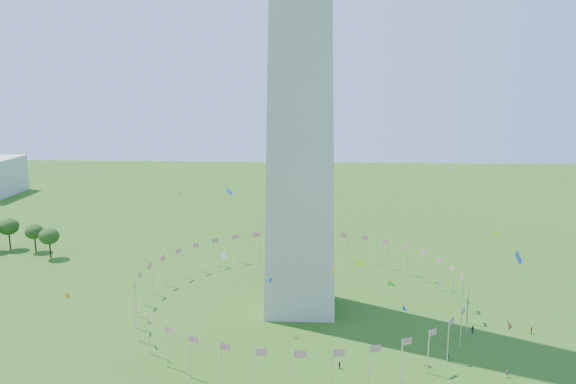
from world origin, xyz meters
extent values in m
cylinder|color=silver|center=(40.00, 50.00, 4.50)|extent=(0.24, 0.24, 9.00)
cylinder|color=silver|center=(39.39, 56.95, 4.50)|extent=(0.24, 0.24, 9.00)
cylinder|color=silver|center=(37.59, 63.68, 4.50)|extent=(0.24, 0.24, 9.00)
cylinder|color=silver|center=(34.64, 70.00, 4.50)|extent=(0.24, 0.24, 9.00)
cylinder|color=silver|center=(30.64, 75.71, 4.50)|extent=(0.24, 0.24, 9.00)
cylinder|color=silver|center=(25.71, 80.64, 4.50)|extent=(0.24, 0.24, 9.00)
cylinder|color=silver|center=(20.00, 84.64, 4.50)|extent=(0.24, 0.24, 9.00)
cylinder|color=silver|center=(13.68, 87.59, 4.50)|extent=(0.24, 0.24, 9.00)
cylinder|color=silver|center=(6.95, 89.39, 4.50)|extent=(0.24, 0.24, 9.00)
cylinder|color=silver|center=(0.00, 90.00, 4.50)|extent=(0.24, 0.24, 9.00)
cylinder|color=silver|center=(-6.95, 89.39, 4.50)|extent=(0.24, 0.24, 9.00)
cylinder|color=silver|center=(-13.68, 87.59, 4.50)|extent=(0.24, 0.24, 9.00)
cylinder|color=silver|center=(-20.00, 84.64, 4.50)|extent=(0.24, 0.24, 9.00)
cylinder|color=silver|center=(-25.71, 80.64, 4.50)|extent=(0.24, 0.24, 9.00)
cylinder|color=silver|center=(-30.64, 75.71, 4.50)|extent=(0.24, 0.24, 9.00)
cylinder|color=silver|center=(-34.64, 70.00, 4.50)|extent=(0.24, 0.24, 9.00)
cylinder|color=silver|center=(-37.59, 63.68, 4.50)|extent=(0.24, 0.24, 9.00)
cylinder|color=silver|center=(-39.39, 56.95, 4.50)|extent=(0.24, 0.24, 9.00)
cylinder|color=silver|center=(-40.00, 50.00, 4.50)|extent=(0.24, 0.24, 9.00)
cylinder|color=silver|center=(-39.39, 43.05, 4.50)|extent=(0.24, 0.24, 9.00)
cylinder|color=silver|center=(-37.59, 36.32, 4.50)|extent=(0.24, 0.24, 9.00)
cylinder|color=silver|center=(-34.64, 30.00, 4.50)|extent=(0.24, 0.24, 9.00)
cylinder|color=silver|center=(-30.64, 24.29, 4.50)|extent=(0.24, 0.24, 9.00)
cylinder|color=silver|center=(-25.71, 19.36, 4.50)|extent=(0.24, 0.24, 9.00)
cylinder|color=silver|center=(-20.00, 15.36, 4.50)|extent=(0.24, 0.24, 9.00)
cylinder|color=silver|center=(-13.68, 12.41, 4.50)|extent=(0.24, 0.24, 9.00)
cylinder|color=silver|center=(-6.95, 10.61, 4.50)|extent=(0.24, 0.24, 9.00)
cylinder|color=silver|center=(0.00, 10.00, 4.50)|extent=(0.24, 0.24, 9.00)
cylinder|color=silver|center=(6.95, 10.61, 4.50)|extent=(0.24, 0.24, 9.00)
cylinder|color=silver|center=(13.68, 12.41, 4.50)|extent=(0.24, 0.24, 9.00)
cylinder|color=silver|center=(20.00, 15.36, 4.50)|extent=(0.24, 0.24, 9.00)
cylinder|color=silver|center=(25.71, 19.36, 4.50)|extent=(0.24, 0.24, 9.00)
cylinder|color=silver|center=(30.64, 24.29, 4.50)|extent=(0.24, 0.24, 9.00)
cylinder|color=silver|center=(34.64, 30.00, 4.50)|extent=(0.24, 0.24, 9.00)
cylinder|color=silver|center=(37.59, 36.32, 4.50)|extent=(0.24, 0.24, 9.00)
cylinder|color=silver|center=(39.39, 43.05, 4.50)|extent=(0.24, 0.24, 9.00)
imported|color=#2B1849|center=(8.65, 20.26, 0.77)|extent=(0.89, 1.06, 1.54)
imported|color=black|center=(30.71, 24.62, 0.87)|extent=(1.28, 1.03, 1.73)
imported|color=#1C2043|center=(39.47, 37.94, 0.88)|extent=(1.21, 1.06, 1.76)
imported|color=gray|center=(40.83, 18.60, 0.84)|extent=(1.01, 0.66, 1.68)
imported|color=#541313|center=(52.50, 38.00, 0.78)|extent=(0.83, 1.04, 1.55)
plane|color=green|center=(18.91, 25.84, 15.87)|extent=(1.74, 2.12, 2.30)
plane|color=blue|center=(32.50, -4.37, 31.47)|extent=(1.53, 1.84, 2.04)
plane|color=white|center=(-12.55, 12.38, 25.68)|extent=(0.47, 1.62, 1.68)
plane|color=red|center=(-29.64, 50.21, 29.22)|extent=(0.61, 1.57, 1.55)
plane|color=blue|center=(-6.28, 36.02, 12.37)|extent=(1.18, 0.30, 1.22)
plane|color=blue|center=(-12.52, 19.70, 35.74)|extent=(1.42, 1.62, 1.39)
plane|color=white|center=(35.11, 50.18, 35.80)|extent=(0.36, 1.05, 1.05)
plane|color=blue|center=(23.33, 34.55, 6.92)|extent=(1.36, 1.48, 1.67)
plane|color=yellow|center=(7.87, 32.02, 16.10)|extent=(1.77, 0.75, 1.68)
plane|color=orange|center=(-55.94, 42.71, 5.00)|extent=(0.66, 1.60, 1.46)
plane|color=yellow|center=(42.49, 36.47, 23.96)|extent=(1.24, 0.31, 1.24)
plane|color=#CC2699|center=(38.41, 12.95, 13.22)|extent=(1.68, 1.87, 1.65)
plane|color=yellow|center=(11.63, 14.47, 23.94)|extent=(1.95, 1.30, 2.27)
ellipsoid|color=#30531B|center=(-98.88, 94.41, 5.34)|extent=(6.84, 6.84, 10.69)
ellipsoid|color=#30531B|center=(-89.01, 92.21, 4.64)|extent=(5.94, 5.94, 9.27)
ellipsoid|color=#30531B|center=(-80.81, 85.62, 4.93)|extent=(6.31, 6.31, 9.86)
camera|label=1|loc=(3.44, -82.12, 56.50)|focal=35.00mm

